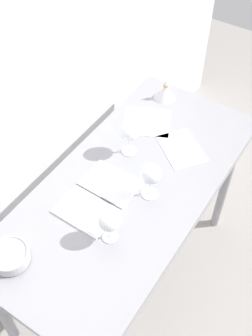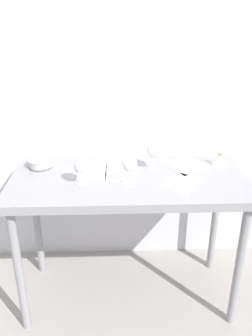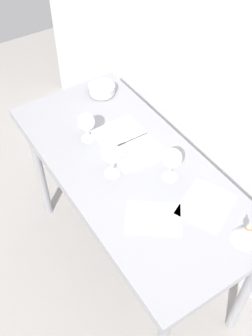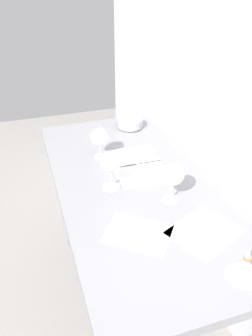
{
  "view_description": "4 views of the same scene",
  "coord_description": "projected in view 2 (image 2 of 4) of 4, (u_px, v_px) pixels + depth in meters",
  "views": [
    {
      "loc": [
        -0.94,
        -0.61,
        2.29
      ],
      "look_at": [
        0.03,
        0.03,
        0.95
      ],
      "focal_mm": 44.3,
      "sensor_mm": 36.0,
      "label": 1
    },
    {
      "loc": [
        -0.08,
        -1.86,
        1.8
      ],
      "look_at": [
        -0.01,
        -0.01,
        0.96
      ],
      "focal_mm": 37.23,
      "sensor_mm": 36.0,
      "label": 2
    },
    {
      "loc": [
        1.05,
        -0.71,
        2.25
      ],
      "look_at": [
        0.03,
        -0.05,
        0.93
      ],
      "focal_mm": 42.17,
      "sensor_mm": 36.0,
      "label": 3
    },
    {
      "loc": [
        1.15,
        -0.41,
        1.75
      ],
      "look_at": [
        -0.07,
        -0.02,
        0.94
      ],
      "focal_mm": 36.14,
      "sensor_mm": 36.0,
      "label": 4
    }
  ],
  "objects": [
    {
      "name": "back_wall",
      "position": [
        126.0,
        92.0,
        2.35
      ],
      "size": [
        3.8,
        0.04,
        2.6
      ],
      "primitive_type": "cube",
      "color": "silver",
      "rests_on": "ground_plane"
    },
    {
      "name": "tasting_sheet_lower",
      "position": [
        186.0,
        166.0,
        2.2
      ],
      "size": [
        0.27,
        0.29,
        0.0
      ],
      "primitive_type": "cube",
      "rotation": [
        0.0,
        0.0,
        0.43
      ],
      "color": "white",
      "rests_on": "steel_counter"
    },
    {
      "name": "wine_glass_near_left",
      "position": [
        82.0,
        167.0,
        1.93
      ],
      "size": [
        0.09,
        0.09,
        0.16
      ],
      "color": "white",
      "rests_on": "steel_counter"
    },
    {
      "name": "open_notebook",
      "position": [
        106.0,
        172.0,
        2.12
      ],
      "size": [
        0.34,
        0.24,
        0.01
      ],
      "rotation": [
        0.0,
        0.0,
        -0.02
      ],
      "color": "white",
      "rests_on": "steel_counter"
    },
    {
      "name": "decanter_funnel",
      "position": [
        219.0,
        160.0,
        2.21
      ],
      "size": [
        0.11,
        0.11,
        0.11
      ],
      "color": "silver",
      "rests_on": "steel_counter"
    },
    {
      "name": "tasting_sheet_upper",
      "position": [
        183.0,
        183.0,
        1.99
      ],
      "size": [
        0.27,
        0.28,
        0.0
      ],
      "primitive_type": "cube",
      "rotation": [
        0.0,
        0.0,
        -0.65
      ],
      "color": "white",
      "rests_on": "steel_counter"
    },
    {
      "name": "wine_glass_near_center",
      "position": [
        130.0,
        165.0,
        1.92
      ],
      "size": [
        0.09,
        0.09,
        0.17
      ],
      "color": "white",
      "rests_on": "steel_counter"
    },
    {
      "name": "wine_glass_far_right",
      "position": [
        154.0,
        151.0,
        2.11
      ],
      "size": [
        0.09,
        0.09,
        0.17
      ],
      "color": "white",
      "rests_on": "steel_counter"
    },
    {
      "name": "tasting_bowl",
      "position": [
        40.0,
        162.0,
        2.18
      ],
      "size": [
        0.15,
        0.15,
        0.06
      ],
      "color": "#4C4C4C",
      "rests_on": "steel_counter"
    },
    {
      "name": "ground_plane",
      "position": [
        128.0,
        293.0,
        2.43
      ],
      "size": [
        6.0,
        6.0,
        0.0
      ],
      "primitive_type": "plane",
      "color": "#9C9792"
    },
    {
      "name": "steel_counter",
      "position": [
        128.0,
        193.0,
        2.1
      ],
      "size": [
        1.4,
        0.65,
        0.9
      ],
      "color": "gray",
      "rests_on": "ground_plane"
    }
  ]
}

